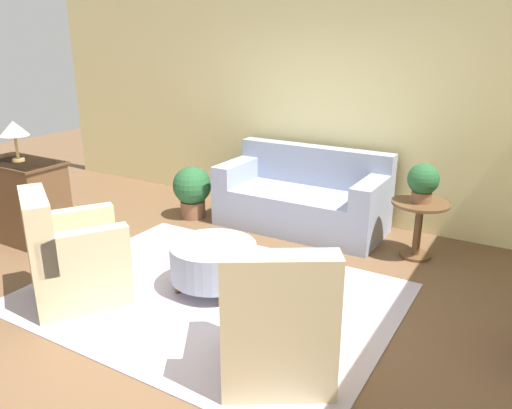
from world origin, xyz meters
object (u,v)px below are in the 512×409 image
(side_table, at_px, (419,219))
(potted_plant_floor, at_px, (192,189))
(armchair_right, at_px, (277,325))
(couch, at_px, (303,200))
(dresser, at_px, (25,200))
(ottoman_table, at_px, (213,261))
(potted_plant_on_side_table, at_px, (423,181))
(armchair_left, at_px, (71,259))
(table_lamp, at_px, (14,130))

(side_table, bearing_deg, potted_plant_floor, -175.27)
(armchair_right, height_order, side_table, armchair_right)
(couch, bearing_deg, dresser, -141.60)
(potted_plant_floor, bearing_deg, ottoman_table, -46.95)
(ottoman_table, bearing_deg, armchair_right, -35.77)
(dresser, distance_m, potted_plant_on_side_table, 4.36)
(couch, height_order, side_table, couch)
(side_table, xyz_separation_m, potted_plant_floor, (-2.80, -0.23, -0.05))
(armchair_right, distance_m, ottoman_table, 1.34)
(ottoman_table, bearing_deg, armchair_left, -141.08)
(ottoman_table, bearing_deg, table_lamp, -177.50)
(ottoman_table, xyz_separation_m, dresser, (-2.52, -0.11, 0.19))
(armchair_left, relative_size, ottoman_table, 1.33)
(couch, xyz_separation_m, potted_plant_floor, (-1.37, -0.42, 0.03))
(armchair_left, relative_size, potted_plant_on_side_table, 2.60)
(side_table, relative_size, dresser, 0.62)
(armchair_right, relative_size, potted_plant_on_side_table, 2.60)
(armchair_left, xyz_separation_m, side_table, (2.40, 2.48, 0.04))
(ottoman_table, bearing_deg, couch, 90.05)
(side_table, xyz_separation_m, potted_plant_on_side_table, (0.00, -0.00, 0.41))
(armchair_left, height_order, potted_plant_on_side_table, potted_plant_on_side_table)
(couch, relative_size, side_table, 3.23)
(potted_plant_on_side_table, height_order, potted_plant_floor, potted_plant_on_side_table)
(table_lamp, bearing_deg, potted_plant_floor, 53.76)
(armchair_right, height_order, ottoman_table, armchair_right)
(potted_plant_on_side_table, height_order, table_lamp, table_lamp)
(armchair_right, xyz_separation_m, ottoman_table, (-1.09, 0.78, -0.10))
(potted_plant_floor, distance_m, table_lamp, 2.15)
(ottoman_table, distance_m, dresser, 2.53)
(armchair_right, xyz_separation_m, potted_plant_floor, (-2.45, 2.25, -0.01))
(couch, height_order, potted_plant_on_side_table, potted_plant_on_side_table)
(ottoman_table, relative_size, table_lamp, 1.79)
(couch, distance_m, side_table, 1.45)
(ottoman_table, xyz_separation_m, potted_plant_floor, (-1.37, 1.47, 0.09))
(ottoman_table, bearing_deg, potted_plant_floor, 133.05)
(side_table, height_order, potted_plant_on_side_table, potted_plant_on_side_table)
(armchair_right, bearing_deg, dresser, 169.46)
(side_table, xyz_separation_m, table_lamp, (-3.96, -1.81, 0.86))
(table_lamp, bearing_deg, potted_plant_on_side_table, 24.55)
(armchair_right, bearing_deg, potted_plant_on_side_table, 82.02)
(ottoman_table, bearing_deg, dresser, -177.50)
(dresser, distance_m, potted_plant_floor, 1.96)
(armchair_left, bearing_deg, potted_plant_on_side_table, 45.92)
(ottoman_table, height_order, potted_plant_floor, potted_plant_floor)
(armchair_right, bearing_deg, ottoman_table, 144.23)
(armchair_right, bearing_deg, potted_plant_floor, 137.52)
(couch, relative_size, dresser, 2.01)
(armchair_right, relative_size, potted_plant_floor, 1.56)
(ottoman_table, xyz_separation_m, table_lamp, (-2.52, -0.11, 1.00))
(dresser, bearing_deg, table_lamp, 90.00)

